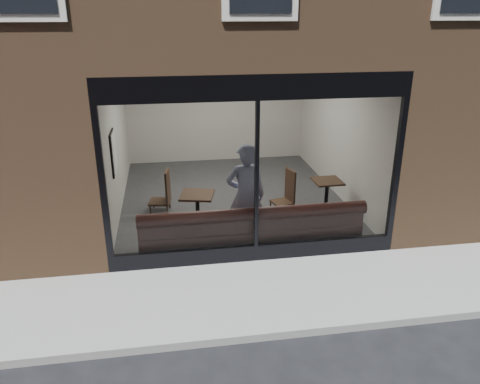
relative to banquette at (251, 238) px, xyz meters
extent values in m
plane|color=black|center=(0.00, -2.45, -0.23)|extent=(120.00, 120.00, 0.00)
cube|color=gray|center=(0.00, -1.45, -0.22)|extent=(40.00, 2.00, 0.01)
cube|color=gray|center=(0.00, -2.50, -0.17)|extent=(40.00, 0.10, 0.12)
cube|color=brown|center=(-3.75, 5.55, 1.38)|extent=(2.50, 12.00, 3.20)
cube|color=brown|center=(3.75, 5.55, 1.38)|extent=(2.50, 12.00, 3.20)
cube|color=brown|center=(0.00, 8.55, 1.38)|extent=(5.00, 6.00, 3.20)
plane|color=#2D2D30|center=(0.00, 2.55, -0.21)|extent=(6.00, 6.00, 0.00)
plane|color=white|center=(0.00, 2.55, 2.97)|extent=(6.00, 6.00, 0.00)
plane|color=beige|center=(0.00, 5.54, 1.37)|extent=(5.00, 0.00, 5.00)
plane|color=beige|center=(-2.49, 2.55, 1.37)|extent=(0.00, 6.00, 6.00)
plane|color=beige|center=(2.49, 2.55, 1.37)|extent=(0.00, 6.00, 6.00)
cube|color=black|center=(0.00, -0.40, -0.08)|extent=(5.00, 0.10, 0.30)
cube|color=black|center=(0.00, -0.40, 2.77)|extent=(5.00, 0.10, 0.40)
cube|color=black|center=(0.00, -0.40, 1.32)|extent=(0.06, 0.10, 2.50)
plane|color=white|center=(0.00, -0.43, 1.33)|extent=(4.80, 0.00, 4.80)
cube|color=#381914|center=(0.00, 0.00, 0.00)|extent=(4.00, 0.55, 0.45)
imported|color=#8F98BD|center=(-0.07, 0.20, 0.75)|extent=(0.72, 0.48, 1.96)
cube|color=black|center=(-0.90, 0.99, 0.52)|extent=(0.75, 0.75, 0.04)
cube|color=black|center=(1.87, 1.35, 0.52)|extent=(0.59, 0.59, 0.04)
cube|color=black|center=(-1.65, 1.99, 0.01)|extent=(0.51, 0.51, 0.04)
cube|color=black|center=(0.95, 1.55, 0.01)|extent=(0.49, 0.49, 0.04)
cube|color=white|center=(-2.45, 1.56, 1.28)|extent=(0.02, 0.59, 0.79)
camera|label=1|loc=(-1.41, -7.49, 3.87)|focal=35.00mm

